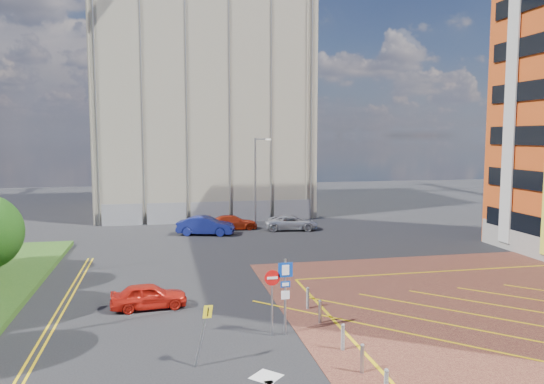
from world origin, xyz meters
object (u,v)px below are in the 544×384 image
object	(u,v)px
car_blue_back	(206,226)
car_red_back	(233,222)
lamp_back	(256,178)
car_silver_back	(291,223)
sign_cluster	(280,289)
car_red_left	(149,296)
warning_sign	(204,327)

from	to	relation	value
car_blue_back	car_red_back	distance (m)	3.27
lamp_back	car_silver_back	distance (m)	5.55
sign_cluster	car_red_back	distance (m)	25.09
car_red_left	car_silver_back	world-z (taller)	car_silver_back
car_red_back	car_silver_back	world-z (taller)	car_silver_back
sign_cluster	car_silver_back	world-z (taller)	sign_cluster
lamp_back	warning_sign	bearing A→B (deg)	-103.57
car_red_left	car_silver_back	distance (m)	22.41
warning_sign	car_red_left	world-z (taller)	warning_sign
sign_cluster	car_silver_back	xyz separation A→B (m)	(6.31, 23.76, -1.31)
lamp_back	car_blue_back	world-z (taller)	lamp_back
warning_sign	car_red_left	xyz separation A→B (m)	(-2.08, 6.94, -0.82)
warning_sign	car_red_back	xyz separation A→B (m)	(4.63, 27.33, -0.80)
warning_sign	car_silver_back	world-z (taller)	warning_sign
car_red_back	warning_sign	bearing A→B (deg)	169.00
sign_cluster	warning_sign	bearing A→B (deg)	-144.96
car_red_back	car_silver_back	distance (m)	5.13
lamp_back	car_red_back	bearing A→B (deg)	-140.85
warning_sign	car_red_left	size ratio (longest dim) A/B	0.63
car_red_back	car_silver_back	size ratio (longest dim) A/B	0.93
sign_cluster	warning_sign	world-z (taller)	sign_cluster
car_red_left	car_red_back	distance (m)	21.47
sign_cluster	car_red_left	size ratio (longest dim) A/B	0.90
car_blue_back	car_silver_back	size ratio (longest dim) A/B	1.01
car_red_left	car_red_back	bearing A→B (deg)	-23.33
car_red_left	car_red_back	size ratio (longest dim) A/B	0.83
lamp_back	warning_sign	xyz separation A→B (m)	(-7.08, -29.33, -2.93)
car_red_back	sign_cluster	bearing A→B (deg)	175.56
warning_sign	car_red_left	distance (m)	7.29
sign_cluster	car_red_left	xyz separation A→B (m)	(-5.38, 4.63, -1.35)
sign_cluster	car_red_back	world-z (taller)	sign_cluster
car_silver_back	warning_sign	bearing A→B (deg)	167.90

